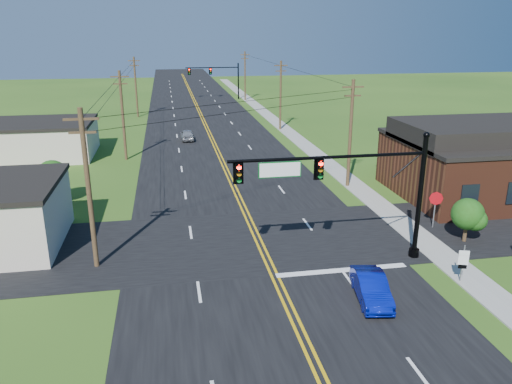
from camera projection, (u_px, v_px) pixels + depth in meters
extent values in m
plane|color=#2A4D16|center=(307.00, 356.00, 20.54)|extent=(260.00, 260.00, 0.00)
cube|color=black|center=(206.00, 129.00, 67.33)|extent=(16.00, 220.00, 0.04)
cube|color=black|center=(255.00, 240.00, 31.76)|extent=(70.00, 10.00, 0.04)
cube|color=gray|center=(301.00, 142.00, 59.73)|extent=(2.00, 160.00, 0.08)
cylinder|color=black|center=(420.00, 199.00, 28.39)|extent=(0.28, 0.28, 7.20)
cylinder|color=black|center=(414.00, 253.00, 29.43)|extent=(0.60, 0.60, 0.50)
sphere|color=black|center=(426.00, 135.00, 27.24)|extent=(0.36, 0.36, 0.36)
cylinder|color=black|center=(329.00, 157.00, 26.63)|extent=(11.00, 0.18, 0.18)
cube|color=#05601A|center=(280.00, 170.00, 26.35)|extent=(2.30, 0.06, 0.85)
cylinder|color=black|center=(238.00, 80.00, 95.77)|extent=(0.28, 0.28, 7.20)
cylinder|color=black|center=(238.00, 98.00, 96.81)|extent=(0.60, 0.60, 0.50)
sphere|color=black|center=(238.00, 60.00, 94.63)|extent=(0.36, 0.36, 0.36)
cylinder|color=black|center=(212.00, 68.00, 94.19)|extent=(10.00, 0.18, 0.18)
cube|color=#05601A|center=(195.00, 71.00, 93.82)|extent=(2.30, 0.06, 0.85)
cube|color=#512517|center=(487.00, 168.00, 40.07)|extent=(14.00, 11.00, 4.40)
cube|color=black|center=(491.00, 139.00, 39.34)|extent=(14.20, 11.20, 0.30)
cube|color=beige|center=(34.00, 141.00, 52.38)|extent=(12.00, 9.00, 3.40)
cube|color=black|center=(32.00, 123.00, 51.81)|extent=(12.20, 9.20, 0.30)
cylinder|color=#3E291C|center=(89.00, 191.00, 26.91)|extent=(0.28, 0.28, 9.00)
cube|color=#3E291C|center=(81.00, 119.00, 25.70)|extent=(1.80, 0.12, 0.12)
cube|color=#3E291C|center=(82.00, 133.00, 25.91)|extent=(1.40, 0.12, 0.12)
cylinder|color=#3E291C|center=(123.00, 116.00, 50.30)|extent=(0.28, 0.28, 9.00)
cube|color=#3E291C|center=(120.00, 77.00, 49.09)|extent=(1.80, 0.12, 0.12)
cube|color=#3E291C|center=(120.00, 84.00, 49.31)|extent=(1.40, 0.12, 0.12)
cylinder|color=#3E291C|center=(136.00, 87.00, 75.57)|extent=(0.28, 0.28, 9.00)
cube|color=#3E291C|center=(134.00, 61.00, 74.36)|extent=(1.80, 0.12, 0.12)
cube|color=#3E291C|center=(134.00, 66.00, 74.58)|extent=(1.40, 0.12, 0.12)
cylinder|color=#3E291C|center=(350.00, 135.00, 41.38)|extent=(0.28, 0.28, 9.00)
cube|color=#3E291C|center=(353.00, 87.00, 40.17)|extent=(1.80, 0.12, 0.12)
cube|color=#3E291C|center=(353.00, 96.00, 40.39)|extent=(1.40, 0.12, 0.12)
cylinder|color=#3E291C|center=(281.00, 96.00, 65.71)|extent=(0.28, 0.28, 9.00)
cube|color=#3E291C|center=(281.00, 65.00, 64.51)|extent=(1.80, 0.12, 0.12)
cube|color=#3E291C|center=(281.00, 71.00, 64.72)|extent=(1.40, 0.12, 0.12)
cylinder|color=#3E291C|center=(245.00, 76.00, 93.79)|extent=(0.28, 0.28, 9.00)
cube|color=#3E291C|center=(245.00, 55.00, 92.58)|extent=(1.80, 0.12, 0.12)
cube|color=#3E291C|center=(245.00, 59.00, 92.80)|extent=(1.40, 0.12, 0.12)
cylinder|color=#3E291C|center=(395.00, 161.00, 47.28)|extent=(0.24, 0.24, 1.85)
sphere|color=#1E4610|center=(397.00, 144.00, 46.76)|extent=(3.00, 3.00, 3.00)
cylinder|color=#3E291C|center=(465.00, 232.00, 31.41)|extent=(0.24, 0.24, 1.32)
sphere|color=#1E4610|center=(468.00, 214.00, 31.04)|extent=(2.00, 2.00, 2.00)
cylinder|color=#3E291C|center=(55.00, 193.00, 38.53)|extent=(0.24, 0.24, 1.54)
sphere|color=#1E4610|center=(52.00, 176.00, 38.10)|extent=(2.40, 2.40, 2.40)
imported|color=#061294|center=(371.00, 288.00, 24.55)|extent=(1.99, 4.15, 1.31)
imported|color=#9FA0A4|center=(187.00, 135.00, 60.43)|extent=(1.61, 3.85, 1.30)
cylinder|color=slate|center=(462.00, 264.00, 26.19)|extent=(0.09, 0.09, 2.14)
cube|color=white|center=(464.00, 253.00, 25.97)|extent=(0.52, 0.20, 0.29)
cube|color=white|center=(463.00, 260.00, 26.09)|extent=(0.52, 0.20, 0.53)
cube|color=black|center=(462.00, 267.00, 26.21)|extent=(0.42, 0.16, 0.21)
cylinder|color=slate|center=(434.00, 211.00, 33.45)|extent=(0.10, 0.10, 2.40)
cylinder|color=#A60910|center=(436.00, 198.00, 33.14)|extent=(0.88, 0.34, 0.91)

